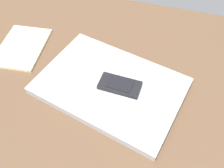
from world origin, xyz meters
The scene contains 4 objects.
desk_surface centered at (0.00, 0.00, 1.50)cm, with size 120.00×80.00×3.00cm, color brown.
laptop_closed centered at (0.46, -0.68, 4.06)cm, with size 35.24×24.03×2.11cm, color #B7BABC.
cell_phone_on_laptop centered at (2.55, -1.00, 5.69)cm, with size 10.45×5.48×1.22cm.
notepad centered at (-29.50, 6.23, 3.40)cm, with size 12.62×17.60×0.80cm, color #F2EDB2.
Camera 1 is at (11.26, -36.40, 51.98)cm, focal length 38.37 mm.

